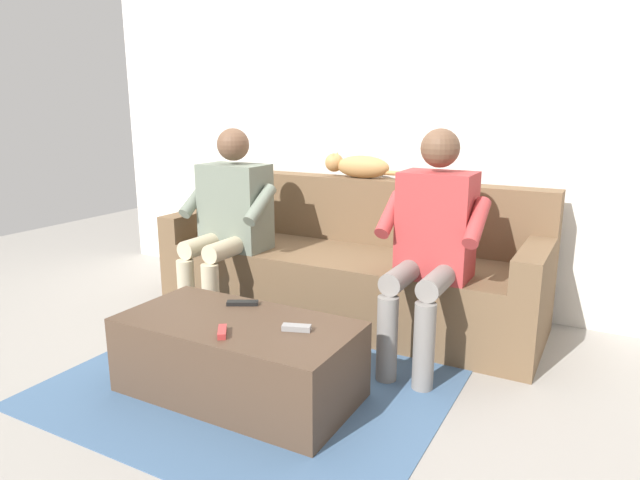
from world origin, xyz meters
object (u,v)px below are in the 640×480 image
Objects in this scene: couch at (349,269)px; remote_gray at (297,328)px; coffee_table at (238,357)px; person_right_seated at (229,214)px; person_left_seated at (432,236)px; cat_on_backrest at (357,166)px; remote_black at (242,303)px; remote_red at (222,332)px.

couch is 19.06× the size of remote_gray.
couch is 2.18× the size of coffee_table.
person_right_seated is at bearing 30.18° from couch.
coffee_table is 1.10m from person_left_seated.
cat_on_backrest reaches higher than coffee_table.
remote_gray reaches higher than coffee_table.
remote_black is 1.30× the size of remote_red.
remote_black is at bearing 39.57° from person_left_seated.
cat_on_backrest reaches higher than remote_gray.
remote_black is at bearing 140.30° from remote_gray.
remote_red is at bearing 57.72° from person_left_seated.
person_right_seated is 0.85m from remote_black.
cat_on_backrest is at bearing 60.08° from remote_black.
person_right_seated is 10.06× the size of remote_red.
coffee_table is 8.73× the size of remote_gray.
cat_on_backrest reaches higher than couch.
person_right_seated is (0.63, 0.37, 0.35)m from couch.
person_left_seated is 1.02× the size of person_right_seated.
couch is at bearing 85.19° from remote_gray.
person_right_seated reaches higher than remote_red.
remote_black is at bearing 131.19° from person_right_seated.
remote_gray reaches higher than remote_black.
couch is 1.98× the size of person_left_seated.
person_left_seated reaches higher than remote_gray.
remote_gray is 1.07× the size of remote_red.
remote_gray is at bearing -173.95° from coffee_table.
person_right_seated is at bearing -179.94° from remote_red.
person_left_seated reaches higher than cat_on_backrest.
couch is 0.67m from cat_on_backrest.
person_left_seated is 0.99m from remote_black.
person_right_seated is 1.22m from remote_gray.
cat_on_backrest is at bearing -87.25° from coffee_table.
person_left_seated is at bearing 179.68° from person_right_seated.
remote_black is (0.10, -0.17, 0.19)m from coffee_table.
remote_black is (0.10, 0.97, 0.07)m from couch.
remote_gray is at bearing -48.92° from remote_black.
remote_red is at bearing 93.99° from cat_on_backrest.
couch is 0.81m from person_right_seated.
person_right_seated is 9.44× the size of remote_gray.
person_left_seated is at bearing 46.11° from remote_gray.
couch reaches higher than remote_black.
couch reaches higher than remote_gray.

